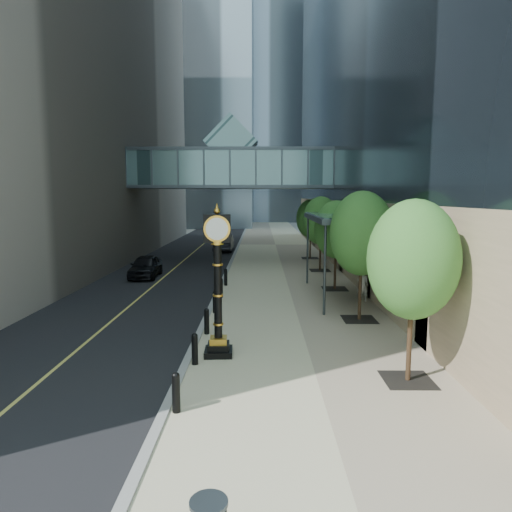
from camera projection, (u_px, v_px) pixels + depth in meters
The scene contains 15 objects.
ground at pixel (289, 436), 10.17m from camera, with size 320.00×320.00×0.00m, color gray.
road at pixel (202, 245), 49.89m from camera, with size 8.00×180.00×0.02m, color black.
sidewalk at pixel (275, 245), 49.81m from camera, with size 8.00×180.00×0.06m, color beige.
curb at pixel (239, 245), 49.85m from camera, with size 0.25×180.00×0.07m, color gray.
distant_tower_a at pixel (184, 2), 79.57m from camera, with size 24.00×22.00×78.00m, color #91A7B6.
distant_tower_b at pixel (305, 11), 98.40m from camera, with size 26.00×24.00×90.00m, color #91A7B6.
distant_tower_c at pixel (241, 96), 124.96m from camera, with size 22.00×22.00×65.00m, color #91A7B6.
skywalk at pixel (231, 166), 36.95m from camera, with size 17.00×4.20×5.80m.
entrance_canopy at pixel (340, 218), 23.47m from camera, with size 3.00×8.00×4.38m.
bollard_row at pixel (211, 312), 19.05m from camera, with size 0.20×16.20×0.90m.
street_trees at pixel (337, 228), 25.07m from camera, with size 2.67×28.48×5.49m.
street_clock at pixel (218, 293), 14.93m from camera, with size 0.96×0.96×4.89m.
pedestrian at pixel (363, 285), 22.82m from camera, with size 0.60×0.39×1.64m, color beige.
car_near at pixel (146, 266), 29.97m from camera, with size 1.70×4.23×1.44m, color black.
car_far at pixel (224, 243), 44.22m from camera, with size 1.71×4.91×1.62m, color black.
Camera 1 is at (-0.65, -9.57, 5.32)m, focal length 32.00 mm.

